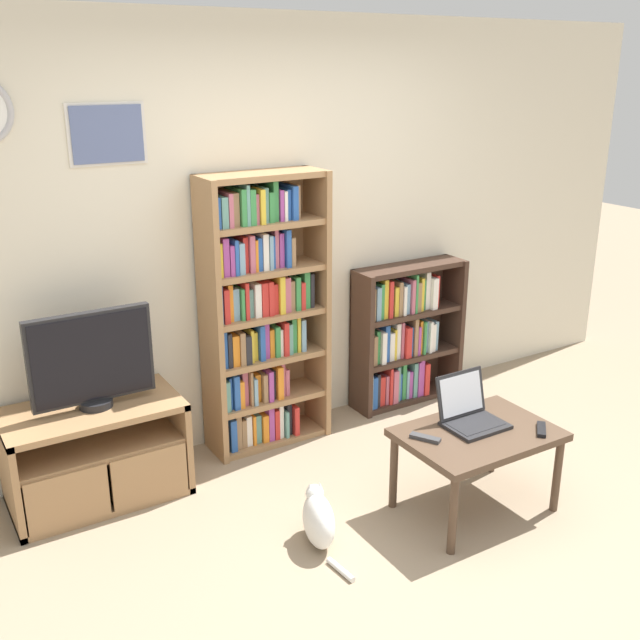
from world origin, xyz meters
name	(u,v)px	position (x,y,z in m)	size (l,w,h in m)	color
ground_plane	(434,574)	(0.00, 0.00, 0.00)	(18.00, 18.00, 0.00)	gray
wall_back	(254,235)	(-0.01, 1.81, 1.31)	(6.35, 0.09, 2.60)	beige
tv_stand	(96,453)	(-1.17, 1.49, 0.28)	(0.95, 0.51, 0.55)	#9E754C
television	(91,360)	(-1.14, 1.50, 0.82)	(0.65, 0.18, 0.54)	black
bookshelf_tall	(259,314)	(-0.09, 1.63, 0.86)	(0.77, 0.30, 1.72)	#9E754C
bookshelf_short	(401,336)	(1.04, 1.66, 0.49)	(0.83, 0.25, 1.00)	#3D281E
coffee_table	(478,441)	(0.54, 0.33, 0.41)	(0.81, 0.57, 0.47)	#4C3828
laptop	(469,412)	(0.56, 0.43, 0.53)	(0.31, 0.29, 0.26)	#232326
remote_near_laptop	(425,438)	(0.24, 0.40, 0.48)	(0.12, 0.16, 0.02)	#38383A
remote_far_from_laptop	(541,429)	(0.83, 0.16, 0.48)	(0.15, 0.14, 0.02)	black
cat	(318,519)	(-0.34, 0.50, 0.14)	(0.23, 0.52, 0.30)	white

